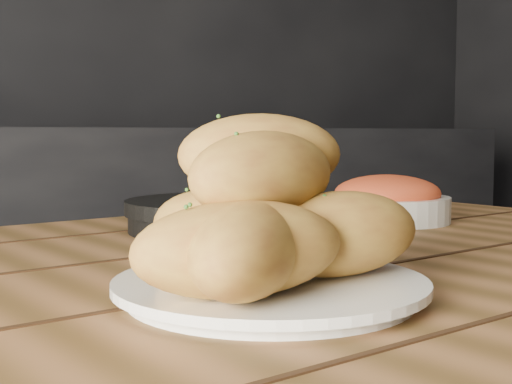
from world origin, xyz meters
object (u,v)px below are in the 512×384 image
plate (271,288)px  bowl (387,201)px  table (279,346)px  skillet (218,214)px  bread_rolls (264,215)px

plate → bowl: bowl is taller
table → bowl: size_ratio=6.99×
skillet → bowl: size_ratio=2.01×
skillet → bowl: bearing=-16.1°
table → bowl: bowl is taller
bread_rolls → table: bearing=46.8°
table → skillet: 0.27m
table → plate: size_ratio=5.13×
table → plate: 0.22m
bread_rolls → bowl: 0.57m
bowl → skillet: bearing=163.9°
skillet → bowl: (0.27, -0.08, 0.01)m
bread_rolls → bowl: size_ratio=1.49×
plate → skillet: bearing=61.2°
bowl → bread_rolls: bearing=-148.5°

